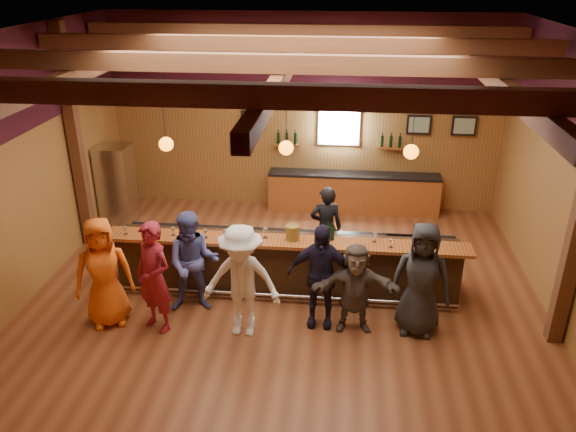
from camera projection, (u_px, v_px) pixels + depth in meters
The scene contains 27 objects.
room at pixel (286, 116), 8.94m from camera, with size 9.04×9.00×4.52m.
bar_counter at pixel (288, 261), 10.13m from camera, with size 6.30×1.07×1.11m.
back_bar_cabinet at pixel (353, 192), 13.27m from camera, with size 4.00×0.52×0.95m.
window at pixel (339, 125), 12.87m from camera, with size 0.95×0.09×0.95m.
framed_pictures at pixel (377, 124), 12.76m from camera, with size 5.35×0.05×0.45m.
wine_shelves at pixel (338, 143), 12.98m from camera, with size 3.00×0.18×0.30m.
pendant_lights at pixel (286, 147), 9.10m from camera, with size 4.24×0.24×1.37m.
stainless_fridge at pixel (117, 184), 12.58m from camera, with size 0.70×0.70×1.80m, color silver.
customer_orange at pixel (104, 272), 8.95m from camera, with size 0.91×0.59×1.87m, color orange.
customer_redvest at pixel (154, 277), 8.80m from camera, with size 0.68×0.45×1.87m, color maroon.
customer_denim at pixel (193, 263), 9.31m from camera, with size 0.87×0.68×1.80m, color #4B5396.
customer_white at pixel (242, 281), 8.67m from camera, with size 1.22×0.70×1.89m, color white.
customer_navy at pixel (320, 276), 8.93m from camera, with size 1.05×0.44×1.79m, color black.
customer_brown at pixel (355, 288), 8.86m from camera, with size 1.41×0.45×1.52m, color #5D524A.
customer_dark at pixel (421, 279), 8.72m from camera, with size 0.93×0.60×1.90m, color #252627.
bartender at pixel (326, 228), 10.67m from camera, with size 0.61×0.40×1.68m, color black.
ice_bucket at pixel (293, 232), 9.58m from camera, with size 0.23×0.23×0.26m, color brown.
bottle_a at pixel (328, 232), 9.58m from camera, with size 0.07×0.07×0.32m.
bottle_b at pixel (332, 234), 9.55m from camera, with size 0.07×0.07×0.31m.
glass_a at pixel (125, 228), 9.76m from camera, with size 0.07×0.07×0.16m.
glass_b at pixel (173, 229), 9.72m from camera, with size 0.07×0.07×0.16m.
glass_c at pixel (205, 231), 9.63m from camera, with size 0.08×0.08×0.17m.
glass_d at pixel (225, 232), 9.61m from camera, with size 0.08×0.08×0.18m.
glass_e at pixel (265, 230), 9.62m from camera, with size 0.09×0.09×0.20m.
glass_f at pixel (326, 236), 9.49m from camera, with size 0.07×0.07×0.16m.
glass_g at pixel (375, 235), 9.49m from camera, with size 0.08×0.08×0.18m.
glass_h at pixel (391, 241), 9.30m from camera, with size 0.08×0.08×0.17m.
Camera 1 is at (0.93, -8.69, 5.45)m, focal length 35.00 mm.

